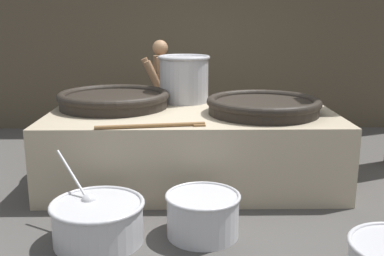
# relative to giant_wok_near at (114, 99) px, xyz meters

# --- Properties ---
(ground_plane) EXTENTS (60.00, 60.00, 0.00)m
(ground_plane) POSITION_rel_giant_wok_near_xyz_m (0.95, -0.22, -0.94)
(ground_plane) COLOR #474442
(back_wall) EXTENTS (8.95, 0.24, 4.11)m
(back_wall) POSITION_rel_giant_wok_near_xyz_m (0.95, 2.50, 1.11)
(back_wall) COLOR #4C4233
(back_wall) RESTS_ON ground_plane
(hearth_platform) EXTENTS (3.31, 1.88, 0.84)m
(hearth_platform) POSITION_rel_giant_wok_near_xyz_m (0.95, -0.22, -0.52)
(hearth_platform) COLOR tan
(hearth_platform) RESTS_ON ground_plane
(giant_wok_near) EXTENTS (1.35, 1.35, 0.20)m
(giant_wok_near) POSITION_rel_giant_wok_near_xyz_m (0.00, 0.00, 0.00)
(giant_wok_near) COLOR black
(giant_wok_near) RESTS_ON hearth_platform
(giant_wok_far) EXTENTS (1.30, 1.30, 0.19)m
(giant_wok_far) POSITION_rel_giant_wok_near_xyz_m (1.76, -0.40, -0.01)
(giant_wok_far) COLOR black
(giant_wok_far) RESTS_ON hearth_platform
(stock_pot) EXTENTS (0.67, 0.67, 0.60)m
(stock_pot) POSITION_rel_giant_wok_near_xyz_m (0.85, 0.38, 0.21)
(stock_pot) COLOR #9E9EA3
(stock_pot) RESTS_ON hearth_platform
(stirring_paddle) EXTENTS (1.10, 0.24, 0.04)m
(stirring_paddle) POSITION_rel_giant_wok_near_xyz_m (0.58, -1.05, -0.09)
(stirring_paddle) COLOR brown
(stirring_paddle) RESTS_ON hearth_platform
(cook) EXTENTS (0.42, 0.62, 1.60)m
(cook) POSITION_rel_giant_wok_near_xyz_m (0.50, 1.06, -0.07)
(cook) COLOR #8C6647
(cook) RESTS_ON ground_plane
(prep_bowl_vegetables) EXTENTS (0.86, 0.89, 0.69)m
(prep_bowl_vegetables) POSITION_rel_giant_wok_near_xyz_m (0.11, -1.81, -0.74)
(prep_bowl_vegetables) COLOR #B7B7BC
(prep_bowl_vegetables) RESTS_ON ground_plane
(prep_bowl_extra) EXTENTS (0.67, 0.67, 0.39)m
(prep_bowl_extra) POSITION_rel_giant_wok_near_xyz_m (1.02, -1.71, -0.73)
(prep_bowl_extra) COLOR #B7B7BC
(prep_bowl_extra) RESTS_ON ground_plane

